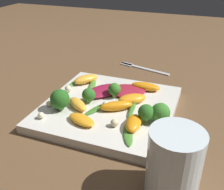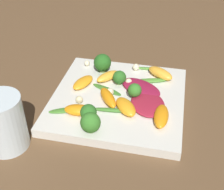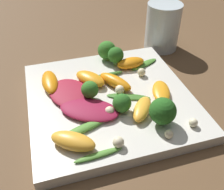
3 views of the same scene
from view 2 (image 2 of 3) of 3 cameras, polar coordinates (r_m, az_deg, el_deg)
The scene contains 29 objects.
ground_plane at distance 0.72m, azimuth 1.13°, elevation -1.50°, with size 2.40×2.40×0.00m, color brown.
plate at distance 0.71m, azimuth 1.14°, elevation -0.84°, with size 0.29×0.29×0.02m.
drinking_glass at distance 0.61m, azimuth -19.24°, elevation -4.83°, with size 0.08×0.08×0.11m.
radicchio_leaf_0 at distance 0.68m, azimuth 6.56°, elevation -1.54°, with size 0.10×0.11×0.01m.
radicchio_leaf_1 at distance 0.72m, azimuth 5.30°, elevation 1.35°, with size 0.12×0.10×0.01m.
orange_segment_0 at distance 0.65m, azimuth -6.13°, elevation -2.74°, with size 0.06×0.04×0.02m.
orange_segment_1 at distance 0.75m, azimuth -0.81°, elevation 3.43°, with size 0.06×0.07×0.02m.
orange_segment_2 at distance 0.64m, azimuth 8.99°, elevation -3.83°, with size 0.03×0.07×0.02m.
orange_segment_3 at distance 0.77m, azimuth 8.84°, elevation 3.96°, with size 0.07×0.07×0.02m.
orange_segment_4 at distance 0.66m, azimuth 2.53°, elevation -2.16°, with size 0.07×0.07×0.02m.
orange_segment_5 at distance 0.68m, azimuth -0.73°, elevation -0.48°, with size 0.06×0.08×0.02m.
orange_segment_6 at distance 0.74m, azimuth -5.34°, elevation 2.31°, with size 0.05×0.07×0.01m.
broccoli_floret_0 at distance 0.73m, azimuth 1.37°, elevation 3.23°, with size 0.03×0.03×0.03m.
broccoli_floret_1 at distance 0.68m, azimuth 4.10°, elevation 0.62°, with size 0.03×0.03×0.04m.
broccoli_floret_2 at distance 0.60m, azimuth -3.95°, elevation -5.08°, with size 0.04×0.04×0.04m.
broccoli_floret_3 at distance 0.62m, azimuth -4.33°, elevation -3.22°, with size 0.03×0.03×0.04m.
broccoli_floret_4 at distance 0.78m, azimuth -1.77°, elevation 5.92°, with size 0.04×0.04×0.05m.
arugula_sprig_0 at distance 0.75m, azimuth 7.03°, elevation 2.63°, with size 0.08×0.04×0.01m.
arugula_sprig_1 at distance 0.67m, azimuth -8.50°, elevation -2.78°, with size 0.07×0.04×0.00m.
arugula_sprig_2 at distance 0.80m, azimuth 6.78°, elevation 4.81°, with size 0.07×0.02×0.01m.
arugula_sprig_3 at distance 0.66m, azimuth -0.18°, elevation -2.75°, with size 0.09×0.02×0.01m.
arugula_sprig_4 at distance 0.72m, azimuth -0.96°, elevation 1.02°, with size 0.08×0.05×0.00m.
macadamia_nut_0 at distance 0.81m, azimuth -4.59°, elevation 5.82°, with size 0.01×0.01×0.01m.
macadamia_nut_1 at distance 0.79m, azimuth 4.39°, elevation 5.12°, with size 0.02×0.02×0.02m.
macadamia_nut_2 at distance 0.66m, azimuth 9.24°, elevation -2.59°, with size 0.01×0.01×0.01m.
macadamia_nut_3 at distance 0.74m, azimuth 3.06°, elevation 2.43°, with size 0.02×0.02×0.02m.
macadamia_nut_4 at distance 0.81m, azimuth -1.09°, elevation 5.84°, with size 0.01×0.01×0.01m.
macadamia_nut_5 at distance 0.70m, azimuth -0.32°, elevation 0.69°, with size 0.02×0.02×0.02m.
macadamia_nut_6 at distance 0.68m, azimuth -6.02°, elevation -0.85°, with size 0.02×0.02×0.02m.
Camera 2 is at (0.11, -0.55, 0.44)m, focal length 50.00 mm.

